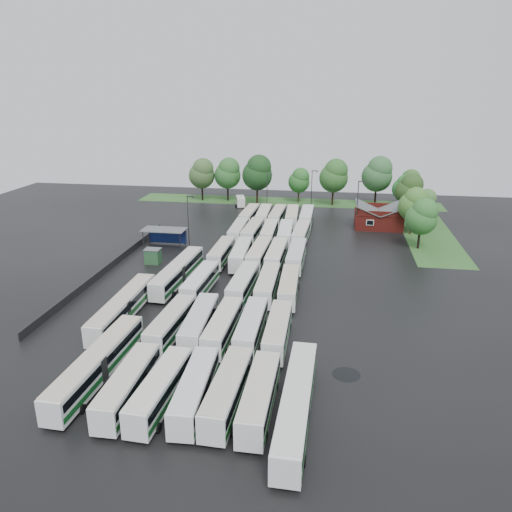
# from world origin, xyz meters

# --- Properties ---
(ground) EXTENTS (160.00, 160.00, 0.00)m
(ground) POSITION_xyz_m (0.00, 0.00, 0.00)
(ground) COLOR black
(ground) RESTS_ON ground
(brick_building) EXTENTS (10.07, 8.60, 5.39)m
(brick_building) POSITION_xyz_m (24.00, 42.77, 1.87)
(brick_building) COLOR maroon
(brick_building) RESTS_ON ground
(wash_shed) EXTENTS (8.20, 4.20, 3.58)m
(wash_shed) POSITION_xyz_m (-17.20, 22.02, 2.99)
(wash_shed) COLOR #2D2D30
(wash_shed) RESTS_ON ground
(utility_hut) EXTENTS (2.70, 2.20, 2.62)m
(utility_hut) POSITION_xyz_m (-16.20, 12.60, 1.32)
(utility_hut) COLOR #224D2A
(utility_hut) RESTS_ON ground
(grass_strip_north) EXTENTS (80.00, 10.00, 0.01)m
(grass_strip_north) POSITION_xyz_m (2.00, 64.80, 0.01)
(grass_strip_north) COLOR #2C5B22
(grass_strip_north) RESTS_ON ground
(grass_strip_east) EXTENTS (10.00, 50.00, 0.01)m
(grass_strip_east) POSITION_xyz_m (34.00, 42.80, 0.01)
(grass_strip_east) COLOR #2C5B22
(grass_strip_east) RESTS_ON ground
(west_fence) EXTENTS (0.10, 50.00, 1.20)m
(west_fence) POSITION_xyz_m (-22.20, 8.00, 0.60)
(west_fence) COLOR #2D2D30
(west_fence) RESTS_ON ground
(bus_r0c0) EXTENTS (2.72, 11.95, 3.32)m
(bus_r0c0) POSITION_xyz_m (-4.40, -26.19, 1.82)
(bus_r0c0) COLOR silver
(bus_r0c0) RESTS_ON ground
(bus_r0c1) EXTENTS (3.04, 11.88, 3.28)m
(bus_r0c1) POSITION_xyz_m (-1.10, -26.31, 1.80)
(bus_r0c1) COLOR silver
(bus_r0c1) RESTS_ON ground
(bus_r0c2) EXTENTS (3.06, 11.88, 3.28)m
(bus_r0c2) POSITION_xyz_m (2.20, -25.87, 1.80)
(bus_r0c2) COLOR silver
(bus_r0c2) RESTS_ON ground
(bus_r0c3) EXTENTS (2.91, 12.23, 3.39)m
(bus_r0c3) POSITION_xyz_m (5.34, -25.67, 1.86)
(bus_r0c3) COLOR silver
(bus_r0c3) RESTS_ON ground
(bus_r0c4) EXTENTS (2.58, 11.97, 3.33)m
(bus_r0c4) POSITION_xyz_m (8.43, -26.00, 1.83)
(bus_r0c4) COLOR silver
(bus_r0c4) RESTS_ON ground
(bus_r1c0) EXTENTS (3.07, 11.80, 3.25)m
(bus_r1c0) POSITION_xyz_m (-4.54, -12.70, 1.79)
(bus_r1c0) COLOR silver
(bus_r1c0) RESTS_ON ground
(bus_r1c1) EXTENTS (3.08, 12.15, 3.35)m
(bus_r1c1) POSITION_xyz_m (-1.10, -12.18, 1.84)
(bus_r1c1) COLOR silver
(bus_r1c1) RESTS_ON ground
(bus_r1c2) EXTENTS (2.73, 11.83, 3.28)m
(bus_r1c2) POSITION_xyz_m (1.93, -12.59, 1.80)
(bus_r1c2) COLOR silver
(bus_r1c2) RESTS_ON ground
(bus_r1c3) EXTENTS (2.63, 11.90, 3.31)m
(bus_r1c3) POSITION_xyz_m (5.30, -12.18, 1.82)
(bus_r1c3) COLOR silver
(bus_r1c3) RESTS_ON ground
(bus_r1c4) EXTENTS (2.62, 11.73, 3.26)m
(bus_r1c4) POSITION_xyz_m (8.55, -12.53, 1.79)
(bus_r1c4) COLOR silver
(bus_r1c4) RESTS_ON ground
(bus_r2c0) EXTENTS (2.97, 11.78, 3.25)m
(bus_r2c0) POSITION_xyz_m (-4.51, 0.85, 1.79)
(bus_r2c0) COLOR silver
(bus_r2c0) RESTS_ON ground
(bus_r2c2) EXTENTS (2.97, 12.21, 3.38)m
(bus_r2c2) POSITION_xyz_m (1.85, 1.18, 1.86)
(bus_r2c2) COLOR silver
(bus_r2c2) RESTS_ON ground
(bus_r2c3) EXTENTS (2.72, 11.96, 3.32)m
(bus_r2c3) POSITION_xyz_m (5.39, 1.54, 1.83)
(bus_r2c3) COLOR silver
(bus_r2c3) RESTS_ON ground
(bus_r2c4) EXTENTS (2.84, 11.74, 3.25)m
(bus_r2c4) POSITION_xyz_m (8.54, 1.30, 1.79)
(bus_r2c4) COLOR silver
(bus_r2c4) RESTS_ON ground
(bus_r3c0) EXTENTS (2.51, 11.49, 3.20)m
(bus_r3c0) POSITION_xyz_m (-4.54, 14.93, 1.76)
(bus_r3c0) COLOR silver
(bus_r3c0) RESTS_ON ground
(bus_r3c1) EXTENTS (3.04, 12.03, 3.32)m
(bus_r3c1) POSITION_xyz_m (-1.01, 14.45, 1.83)
(bus_r3c1) COLOR silver
(bus_r3c1) RESTS_ON ground
(bus_r3c2) EXTENTS (2.91, 12.20, 3.38)m
(bus_r3c2) POSITION_xyz_m (2.06, 15.02, 1.86)
(bus_r3c2) COLOR silver
(bus_r3c2) RESTS_ON ground
(bus_r3c3) EXTENTS (2.75, 12.16, 3.38)m
(bus_r3c3) POSITION_xyz_m (5.10, 14.87, 1.86)
(bus_r3c3) COLOR silver
(bus_r3c3) RESTS_ON ground
(bus_r3c4) EXTENTS (2.66, 12.18, 3.39)m
(bus_r3c4) POSITION_xyz_m (8.46, 14.97, 1.86)
(bus_r3c4) COLOR silver
(bus_r3c4) RESTS_ON ground
(bus_r4c0) EXTENTS (2.68, 11.63, 3.22)m
(bus_r4c0) POSITION_xyz_m (-4.26, 28.71, 1.77)
(bus_r4c0) COLOR silver
(bus_r4c0) RESTS_ON ground
(bus_r4c1) EXTENTS (2.91, 12.15, 3.36)m
(bus_r4c1) POSITION_xyz_m (-1.31, 28.62, 1.85)
(bus_r4c1) COLOR silver
(bus_r4c1) RESTS_ON ground
(bus_r4c2) EXTENTS (2.70, 11.64, 3.23)m
(bus_r4c2) POSITION_xyz_m (2.00, 28.62, 1.77)
(bus_r4c2) COLOR silver
(bus_r4c2) RESTS_ON ground
(bus_r4c3) EXTENTS (3.08, 12.06, 3.33)m
(bus_r4c3) POSITION_xyz_m (5.23, 28.13, 1.83)
(bus_r4c3) COLOR silver
(bus_r4c3) RESTS_ON ground
(bus_r4c4) EXTENTS (3.01, 12.06, 3.33)m
(bus_r4c4) POSITION_xyz_m (8.28, 28.56, 1.83)
(bus_r4c4) COLOR silver
(bus_r4c4) RESTS_ON ground
(bus_r5c0) EXTENTS (2.86, 11.85, 3.28)m
(bus_r5c0) POSITION_xyz_m (-4.23, 41.69, 1.80)
(bus_r5c0) COLOR silver
(bus_r5c0) RESTS_ON ground
(bus_r5c1) EXTENTS (2.88, 11.90, 3.29)m
(bus_r5c1) POSITION_xyz_m (-1.04, 41.78, 1.81)
(bus_r5c1) COLOR silver
(bus_r5c1) RESTS_ON ground
(bus_r5c2) EXTENTS (2.83, 11.80, 3.26)m
(bus_r5c2) POSITION_xyz_m (2.02, 42.10, 1.80)
(bus_r5c2) COLOR silver
(bus_r5c2) RESTS_ON ground
(bus_r5c3) EXTENTS (3.09, 12.10, 3.34)m
(bus_r5c3) POSITION_xyz_m (5.30, 41.83, 1.84)
(bus_r5c3) COLOR silver
(bus_r5c3) RESTS_ON ground
(bus_r5c4) EXTENTS (2.60, 12.16, 3.38)m
(bus_r5c4) POSITION_xyz_m (8.50, 41.94, 1.86)
(bus_r5c4) COLOR silver
(bus_r5c4) RESTS_ON ground
(artic_bus_west_a) EXTENTS (3.05, 17.80, 3.29)m
(artic_bus_west_a) POSITION_xyz_m (-9.09, -22.96, 1.82)
(artic_bus_west_a) COLOR silver
(artic_bus_west_a) RESTS_ON ground
(artic_bus_west_b) EXTENTS (3.36, 17.86, 3.29)m
(artic_bus_west_b) POSITION_xyz_m (-9.09, 4.51, 1.83)
(artic_bus_west_b) COLOR silver
(artic_bus_west_b) RESTS_ON ground
(artic_bus_west_c) EXTENTS (2.61, 17.61, 3.27)m
(artic_bus_west_c) POSITION_xyz_m (-12.22, -9.20, 1.81)
(artic_bus_west_c) COLOR silver
(artic_bus_west_c) RESTS_ON ground
(artic_bus_east) EXTENTS (2.83, 17.96, 3.33)m
(artic_bus_east) POSITION_xyz_m (11.92, -26.50, 1.84)
(artic_bus_east) COLOR silver
(artic_bus_east) RESTS_ON ground
(minibus) EXTENTS (3.32, 5.74, 2.36)m
(minibus) POSITION_xyz_m (-9.43, 58.05, 1.31)
(minibus) COLOR white
(minibus) RESTS_ON ground
(tree_north_0) EXTENTS (6.84, 6.84, 11.34)m
(tree_north_0) POSITION_xyz_m (-20.68, 63.04, 7.29)
(tree_north_0) COLOR black
(tree_north_0) RESTS_ON ground
(tree_north_1) EXTENTS (6.99, 6.99, 11.58)m
(tree_north_1) POSITION_xyz_m (-13.77, 63.59, 7.45)
(tree_north_1) COLOR black
(tree_north_1) RESTS_ON ground
(tree_north_2) EXTENTS (7.74, 7.74, 12.82)m
(tree_north_2) POSITION_xyz_m (-5.40, 60.91, 8.25)
(tree_north_2) COLOR black
(tree_north_2) RESTS_ON ground
(tree_north_3) EXTENTS (5.57, 5.57, 9.23)m
(tree_north_3) POSITION_xyz_m (5.08, 64.49, 5.93)
(tree_north_3) COLOR #382A1B
(tree_north_3) RESTS_ON ground
(tree_north_4) EXTENTS (7.27, 7.27, 12.04)m
(tree_north_4) POSITION_xyz_m (14.04, 62.48, 7.75)
(tree_north_4) COLOR black
(tree_north_4) RESTS_ON ground
(tree_north_5) EXTENTS (7.68, 7.68, 12.72)m
(tree_north_5) POSITION_xyz_m (24.88, 63.97, 8.19)
(tree_north_5) COLOR black
(tree_north_5) RESTS_ON ground
(tree_north_6) EXTENTS (5.80, 5.80, 9.61)m
(tree_north_6) POSITION_xyz_m (32.70, 63.85, 6.18)
(tree_north_6) COLOR black
(tree_north_6) RESTS_ON ground
(tree_east_0) EXTENTS (5.92, 5.92, 9.81)m
(tree_east_0) POSITION_xyz_m (30.65, 28.43, 6.31)
(tree_east_0) COLOR black
(tree_east_0) RESTS_ON ground
(tree_east_1) EXTENTS (5.99, 5.99, 9.92)m
(tree_east_1) POSITION_xyz_m (30.47, 38.49, 6.38)
(tree_east_1) COLOR #372412
(tree_east_1) RESTS_ON ground
(tree_east_2) EXTENTS (4.95, 4.93, 8.17)m
(tree_east_2) POSITION_xyz_m (33.94, 46.19, 5.25)
(tree_east_2) COLOR black
(tree_east_2) RESTS_ON ground
(tree_east_3) EXTENTS (6.40, 6.40, 10.60)m
(tree_east_3) POSITION_xyz_m (31.28, 51.70, 6.82)
(tree_east_3) COLOR #2F2416
(tree_east_3) RESTS_ON ground
(tree_east_4) EXTENTS (5.39, 5.39, 8.93)m
(tree_east_4) POSITION_xyz_m (31.04, 59.97, 5.74)
(tree_east_4) COLOR #3C2B21
(tree_east_4) RESTS_ON ground
(lamp_post_ne) EXTENTS (1.65, 0.32, 10.71)m
(lamp_post_ne) POSITION_xyz_m (19.27, 39.00, 6.22)
(lamp_post_ne) COLOR #2D2D30
(lamp_post_ne) RESTS_ON ground
(lamp_post_nw) EXTENTS (1.50, 0.29, 9.76)m
(lamp_post_nw) POSITION_xyz_m (-12.82, 23.57, 5.66)
(lamp_post_nw) COLOR #2D2D30
(lamp_post_nw) RESTS_ON ground
(lamp_post_back_w) EXTENTS (1.39, 0.27, 9.03)m
(lamp_post_back_w) POSITION_xyz_m (-2.09, 55.39, 5.24)
(lamp_post_back_w) COLOR #2D2D30
(lamp_post_back_w) RESTS_ON ground
(lamp_post_back_e) EXTENTS (1.52, 0.30, 9.88)m
(lamp_post_back_e) POSITION_xyz_m (8.82, 56.29, 5.74)
(lamp_post_back_e) COLOR #2D2D30
(lamp_post_back_e) RESTS_ON ground
(puddle_0) EXTENTS (5.01, 5.01, 0.01)m
(puddle_0) POSITION_xyz_m (-3.19, -22.85, 0.00)
(puddle_0) COLOR black
(puddle_0) RESTS_ON ground
(puddle_1) EXTENTS (4.46, 4.46, 0.01)m
(puddle_1) POSITION_xyz_m (6.06, -24.97, 0.00)
(puddle_1) COLOR black
(puddle_1) RESTS_ON ground
(puddle_2) EXTENTS (4.75, 4.75, 0.01)m
(puddle_2) POSITION_xyz_m (-8.33, 4.16, 0.00)
(puddle_2) COLOR black
(puddle_2) RESTS_ON ground
(puddle_3) EXTENTS (4.74, 4.74, 0.01)m
(puddle_3) POSITION_xyz_m (3.71, -1.67, 0.00)
(puddle_3) COLOR black
(puddle_3) RESTS_ON ground
(puddle_4) EXTENTS (3.00, 3.00, 0.01)m
(puddle_4) POSITION_xyz_m (16.59, -17.99, 0.00)
(puddle_4) COLOR black
(puddle_4) RESTS_ON ground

